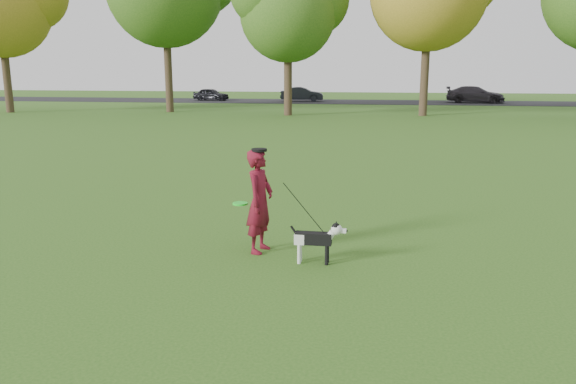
% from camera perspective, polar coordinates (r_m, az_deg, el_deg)
% --- Properties ---
extents(ground, '(120.00, 120.00, 0.00)m').
position_cam_1_polar(ground, '(8.64, -0.20, -6.15)').
color(ground, '#285116').
rests_on(ground, ground).
extents(road, '(120.00, 7.00, 0.02)m').
position_cam_1_polar(road, '(48.18, 7.50, 9.06)').
color(road, black).
rests_on(road, ground).
extents(man, '(0.48, 0.64, 1.58)m').
position_cam_1_polar(man, '(8.49, -2.89, -0.94)').
color(man, '#5D0D1B').
rests_on(man, ground).
extents(dog, '(0.83, 0.17, 0.63)m').
position_cam_1_polar(dog, '(8.07, 3.05, -4.65)').
color(dog, black).
rests_on(dog, ground).
extents(car_left, '(3.29, 1.79, 1.06)m').
position_cam_1_polar(car_left, '(50.25, -7.83, 9.81)').
color(car_left, black).
rests_on(car_left, road).
extents(car_mid, '(3.70, 1.52, 1.19)m').
position_cam_1_polar(car_mid, '(48.56, 1.42, 9.90)').
color(car_mid, black).
rests_on(car_mid, road).
extents(car_right, '(4.79, 2.38, 1.34)m').
position_cam_1_polar(car_right, '(48.76, 18.48, 9.38)').
color(car_right, '#252127').
rests_on(car_right, road).
extents(man_held_items, '(1.46, 0.52, 1.17)m').
position_cam_1_polar(man_held_items, '(8.17, 1.55, -1.62)').
color(man_held_items, '#1DE525').
rests_on(man_held_items, ground).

